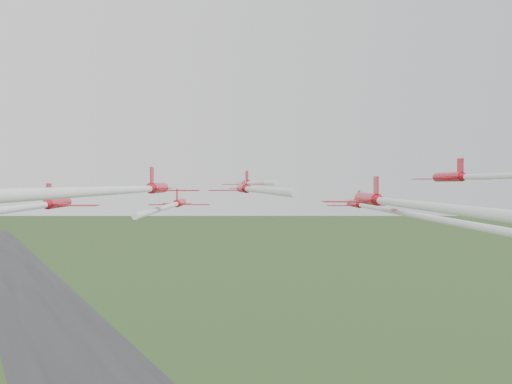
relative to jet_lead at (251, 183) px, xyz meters
name	(u,v)px	position (x,y,z in m)	size (l,w,h in m)	color
runway	(40,307)	(-7.71, 189.05, -50.13)	(38.00, 900.00, 0.04)	#2E2E30
jet_lead	(251,183)	(0.00, 0.00, 0.00)	(18.10, 43.82, 2.34)	red
jet_row2_left	(173,205)	(-13.34, -5.44, -2.76)	(19.07, 38.97, 2.47)	red
jet_row2_right	(382,209)	(5.60, -23.14, -2.94)	(27.85, 58.70, 2.37)	red
jet_row3_left	(20,208)	(-32.39, -17.17, -2.42)	(25.28, 59.12, 2.96)	red
jet_row3_mid	(251,189)	(-9.98, -21.56, -0.66)	(16.31, 40.51, 2.50)	red
jet_row4_left	(137,189)	(-24.25, -29.91, -0.56)	(23.06, 45.94, 2.57)	red
jet_row4_right	(390,202)	(-3.30, -36.53, -1.68)	(21.77, 44.86, 2.86)	red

